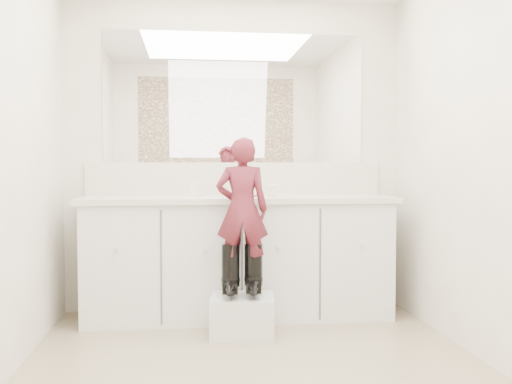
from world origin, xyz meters
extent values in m
plane|color=#8A7E5A|center=(0.00, 0.00, 0.00)|extent=(3.00, 3.00, 0.00)
plane|color=beige|center=(0.00, 1.50, 1.20)|extent=(2.60, 0.00, 2.60)
plane|color=beige|center=(0.00, -1.50, 1.20)|extent=(2.60, 0.00, 2.60)
plane|color=beige|center=(1.30, 0.00, 1.20)|extent=(0.00, 3.00, 3.00)
cube|color=silver|center=(0.00, 1.23, 0.42)|extent=(2.20, 0.55, 0.85)
cube|color=beige|center=(0.00, 1.21, 0.87)|extent=(2.28, 0.58, 0.04)
cube|color=beige|center=(0.00, 1.49, 1.02)|extent=(2.28, 0.03, 0.25)
cube|color=white|center=(0.00, 1.49, 1.64)|extent=(2.00, 0.02, 1.00)
cylinder|color=silver|center=(0.00, 1.38, 0.94)|extent=(0.08, 0.08, 0.10)
imported|color=beige|center=(0.24, 1.19, 0.93)|extent=(0.12, 0.12, 0.09)
imported|color=silver|center=(-0.31, 1.27, 0.97)|extent=(0.10, 0.10, 0.17)
cube|color=silver|center=(-0.02, 0.75, 0.13)|extent=(0.44, 0.38, 0.26)
imported|color=#992F42|center=(-0.02, 0.75, 0.83)|extent=(0.36, 0.26, 0.94)
cylinder|color=#D35291|center=(0.05, 0.75, 0.91)|extent=(0.14, 0.03, 0.06)
camera|label=1|loc=(-0.36, -2.93, 1.11)|focal=40.00mm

